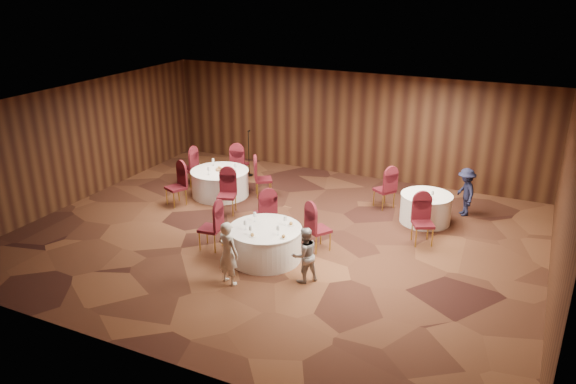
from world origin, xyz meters
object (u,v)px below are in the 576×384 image
at_px(table_left, 220,183).
at_px(woman_a, 228,253).
at_px(table_right, 426,208).
at_px(woman_b, 304,255).
at_px(table_main, 265,243).
at_px(mic_stand, 249,163).
at_px(man_c, 465,192).

relative_size(table_left, woman_a, 1.20).
height_order(table_right, woman_b, woman_b).
bearing_deg(woman_a, table_main, -83.86).
xyz_separation_m(mic_stand, woman_a, (2.83, -5.95, 0.27)).
bearing_deg(table_main, woman_a, -98.07).
bearing_deg(table_main, woman_b, -23.87).
bearing_deg(mic_stand, woman_a, -64.52).
height_order(table_right, man_c, man_c).
bearing_deg(man_c, table_main, -68.18).
height_order(table_left, woman_a, woman_a).
xyz_separation_m(table_left, table_right, (5.68, 0.64, 0.00)).
relative_size(table_right, mic_stand, 0.89).
xyz_separation_m(woman_a, woman_b, (1.35, 0.74, -0.09)).
xyz_separation_m(table_main, mic_stand, (-3.01, 4.69, 0.03)).
bearing_deg(table_left, mic_stand, 92.59).
relative_size(table_right, woman_a, 0.95).
bearing_deg(man_c, woman_a, -62.62).
distance_m(table_left, woman_b, 5.31).
xyz_separation_m(table_right, mic_stand, (-5.77, 1.19, 0.03)).
xyz_separation_m(table_left, mic_stand, (-0.08, 1.83, 0.03)).
relative_size(table_main, mic_stand, 1.12).
distance_m(mic_stand, man_c, 6.59).
height_order(mic_stand, woman_a, mic_stand).
bearing_deg(mic_stand, table_left, -87.41).
bearing_deg(table_right, woman_b, -111.55).
height_order(woman_a, man_c, woman_a).
relative_size(woman_a, man_c, 1.07).
height_order(table_main, man_c, man_c).
bearing_deg(man_c, table_right, -71.70).
bearing_deg(table_left, table_right, 6.44).
bearing_deg(mic_stand, man_c, -2.73).
xyz_separation_m(mic_stand, man_c, (6.58, -0.31, 0.23)).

